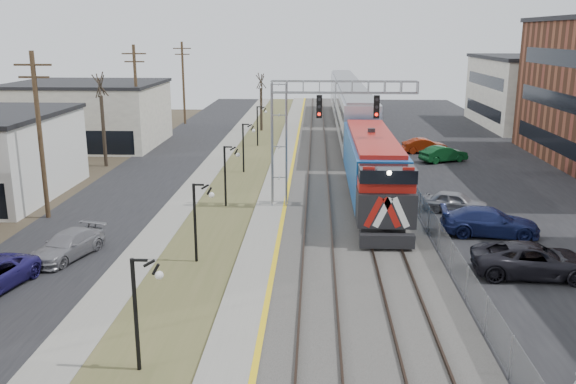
{
  "coord_description": "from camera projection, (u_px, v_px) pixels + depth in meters",
  "views": [
    {
      "loc": [
        1.81,
        -9.96,
        10.94
      ],
      "look_at": [
        0.34,
        22.0,
        2.6
      ],
      "focal_mm": 38.0,
      "sensor_mm": 36.0,
      "label": 1
    }
  ],
  "objects": [
    {
      "name": "signal_gantry",
      "position": [
        306.0,
        122.0,
        38.06
      ],
      "size": [
        9.0,
        1.07,
        8.15
      ],
      "color": "gray",
      "rests_on": "ground"
    },
    {
      "name": "bare_trees",
      "position": [
        139.0,
        137.0,
        49.96
      ],
      "size": [
        12.3,
        42.3,
        5.95
      ],
      "color": "#382D23",
      "rests_on": "ground"
    },
    {
      "name": "ballast_bed",
      "position": [
        344.0,
        181.0,
        46.1
      ],
      "size": [
        8.0,
        120.0,
        0.2
      ],
      "primitive_type": "cube",
      "color": "#595651",
      "rests_on": "ground"
    },
    {
      "name": "platform_edge",
      "position": [
        290.0,
        179.0,
        46.24
      ],
      "size": [
        0.24,
        120.0,
        0.01
      ],
      "primitive_type": "cube",
      "color": "gold",
      "rests_on": "platform"
    },
    {
      "name": "sidewalk",
      "position": [
        200.0,
        180.0,
        46.6
      ],
      "size": [
        2.0,
        120.0,
        0.08
      ],
      "primitive_type": "cube",
      "color": "gray",
      "rests_on": "ground"
    },
    {
      "name": "platform",
      "position": [
        278.0,
        180.0,
        46.31
      ],
      "size": [
        2.0,
        120.0,
        0.24
      ],
      "primitive_type": "cube",
      "color": "gray",
      "rests_on": "ground"
    },
    {
      "name": "lampposts",
      "position": [
        196.0,
        222.0,
        29.82
      ],
      "size": [
        0.14,
        62.14,
        4.0
      ],
      "color": "black",
      "rests_on": "ground"
    },
    {
      "name": "train",
      "position": [
        352.0,
        115.0,
        62.27
      ],
      "size": [
        3.0,
        63.05,
        5.33
      ],
      "color": "#124B94",
      "rests_on": "ground"
    },
    {
      "name": "car_street_b",
      "position": [
        68.0,
        246.0,
        30.45
      ],
      "size": [
        3.04,
        4.82,
        1.3
      ],
      "primitive_type": "imported",
      "rotation": [
        0.0,
        0.0,
        -0.29
      ],
      "color": "gray",
      "rests_on": "ground"
    },
    {
      "name": "grass_median",
      "position": [
        239.0,
        181.0,
        46.47
      ],
      "size": [
        4.0,
        120.0,
        0.06
      ],
      "primitive_type": "cube",
      "color": "#4E512B",
      "rests_on": "ground"
    },
    {
      "name": "fence",
      "position": [
        400.0,
        173.0,
        45.73
      ],
      "size": [
        0.04,
        120.0,
        1.6
      ],
      "primitive_type": "cube",
      "color": "gray",
      "rests_on": "ground"
    },
    {
      "name": "car_lot_f",
      "position": [
        444.0,
        154.0,
        53.24
      ],
      "size": [
        4.47,
        3.13,
        1.4
      ],
      "primitive_type": "imported",
      "rotation": [
        0.0,
        0.0,
        2.01
      ],
      "color": "#0E461E",
      "rests_on": "ground"
    },
    {
      "name": "car_lot_e",
      "position": [
        455.0,
        202.0,
        38.17
      ],
      "size": [
        4.26,
        2.8,
        1.35
      ],
      "primitive_type": "imported",
      "rotation": [
        0.0,
        0.0,
        1.24
      ],
      "color": "gray",
      "rests_on": "ground"
    },
    {
      "name": "track_near",
      "position": [
        318.0,
        179.0,
        46.14
      ],
      "size": [
        1.58,
        120.0,
        0.15
      ],
      "color": "#2D2119",
      "rests_on": "ballast_bed"
    },
    {
      "name": "street_west",
      "position": [
        142.0,
        180.0,
        46.81
      ],
      "size": [
        7.0,
        120.0,
        0.04
      ],
      "primitive_type": "cube",
      "color": "black",
      "rests_on": "ground"
    },
    {
      "name": "car_lot_d",
      "position": [
        489.0,
        222.0,
        33.81
      ],
      "size": [
        5.54,
        2.69,
        1.55
      ],
      "primitive_type": "imported",
      "rotation": [
        0.0,
        0.0,
        1.47
      ],
      "color": "#161E4E",
      "rests_on": "ground"
    },
    {
      "name": "utility_poles",
      "position": [
        40.0,
        137.0,
        36.02
      ],
      "size": [
        0.28,
        80.28,
        10.0
      ],
      "color": "#4C3823",
      "rests_on": "ground"
    },
    {
      "name": "car_lot_c",
      "position": [
        533.0,
        261.0,
        28.1
      ],
      "size": [
        5.7,
        2.94,
        1.54
      ],
      "primitive_type": "imported",
      "rotation": [
        0.0,
        0.0,
        1.5
      ],
      "color": "black",
      "rests_on": "ground"
    },
    {
      "name": "track_far",
      "position": [
        364.0,
        179.0,
        45.99
      ],
      "size": [
        1.58,
        120.0,
        0.15
      ],
      "color": "#2D2119",
      "rests_on": "ballast_bed"
    },
    {
      "name": "car_lot_g",
      "position": [
        425.0,
        146.0,
        57.23
      ],
      "size": [
        4.26,
        1.82,
        1.37
      ],
      "primitive_type": "imported",
      "rotation": [
        0.0,
        0.0,
        1.66
      ],
      "color": "#9E280C",
      "rests_on": "ground"
    },
    {
      "name": "parking_lot",
      "position": [
        505.0,
        184.0,
        45.58
      ],
      "size": [
        16.0,
        120.0,
        0.04
      ],
      "primitive_type": "cube",
      "color": "black",
      "rests_on": "ground"
    }
  ]
}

